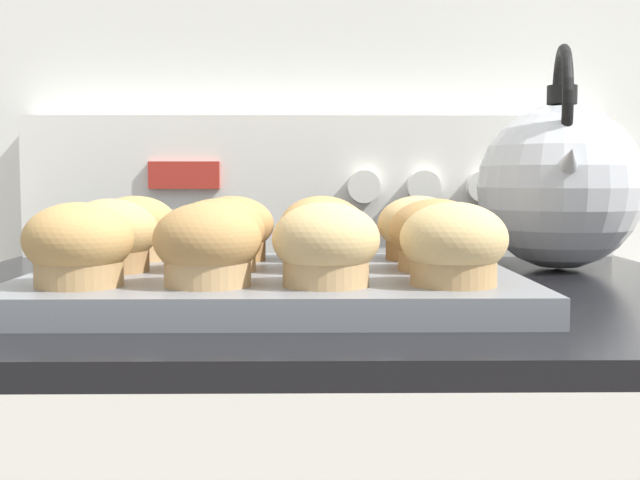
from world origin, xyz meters
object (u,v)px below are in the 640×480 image
object	(u,v)px
muffin_r0_c2	(332,246)
muffin_r1_c3	(435,236)
muffin_pan	(274,284)
muffin_r0_c1	(208,246)
muffin_r0_c3	(454,245)
muffin_r2_c2	(326,229)
tea_kettle	(560,184)
muffin_r1_c1	(218,236)
muffin_r1_c2	(326,236)
muffin_r1_c0	(111,237)
muffin_r2_c0	(136,229)
muffin_r2_c1	(232,229)
muffin_r2_c3	(419,229)
muffin_r0_c0	(78,246)

from	to	relation	value
muffin_r0_c2	muffin_r1_c3	xyz separation A→B (m)	(0.09, 0.09, 0.00)
muffin_pan	muffin_r0_c1	xyz separation A→B (m)	(-0.04, -0.09, 0.04)
muffin_r0_c2	muffin_r0_c3	xyz separation A→B (m)	(0.09, 0.00, 0.00)
muffin_r2_c2	tea_kettle	bearing A→B (deg)	23.74
muffin_r1_c1	muffin_r0_c1	bearing A→B (deg)	-88.19
muffin_r1_c2	muffin_r0_c3	bearing A→B (deg)	-45.73
muffin_r0_c2	muffin_r1_c2	bearing A→B (deg)	91.39
muffin_pan	muffin_r0_c3	bearing A→B (deg)	-34.07
muffin_r1_c0	muffin_r1_c3	distance (m)	0.27
muffin_r1_c3	tea_kettle	size ratio (longest dim) A/B	0.32
muffin_r2_c0	muffin_r2_c2	distance (m)	0.18
muffin_r0_c1	muffin_r2_c1	world-z (taller)	same
muffin_pan	muffin_r0_c2	size ratio (longest dim) A/B	5.09
muffin_r2_c0	muffin_pan	bearing A→B (deg)	-34.10
muffin_r1_c2	muffin_r2_c1	distance (m)	0.12
muffin_r0_c1	tea_kettle	distance (m)	0.45
tea_kettle	muffin_r2_c2	bearing A→B (deg)	-156.26
muffin_r0_c1	muffin_r1_c2	world-z (taller)	same
muffin_r2_c3	muffin_pan	bearing A→B (deg)	-145.52
muffin_r0_c2	muffin_r1_c2	size ratio (longest dim) A/B	1.00
muffin_r0_c1	muffin_r2_c0	world-z (taller)	same
muffin_pan	muffin_r0_c2	distance (m)	0.11
muffin_pan	muffin_r1_c2	bearing A→B (deg)	2.44
muffin_pan	muffin_r1_c1	world-z (taller)	muffin_r1_c1
muffin_r0_c2	muffin_r2_c3	size ratio (longest dim) A/B	1.00
tea_kettle	muffin_r1_c3	bearing A→B (deg)	-129.55
muffin_r1_c1	muffin_r2_c0	size ratio (longest dim) A/B	1.00
muffin_r1_c3	muffin_r1_c1	bearing A→B (deg)	179.41
muffin_pan	muffin_r2_c3	xyz separation A→B (m)	(0.13, 0.09, 0.04)
muffin_pan	muffin_r2_c2	xyz separation A→B (m)	(0.05, 0.09, 0.04)
muffin_r1_c0	muffin_r0_c2	bearing A→B (deg)	-26.21
muffin_r1_c2	muffin_r2_c2	xyz separation A→B (m)	(0.00, 0.09, 0.00)
muffin_r0_c1	muffin_r1_c1	distance (m)	0.09
muffin_r1_c0	tea_kettle	distance (m)	0.48
muffin_r0_c3	muffin_r2_c2	world-z (taller)	same
muffin_r0_c1	muffin_r0_c3	size ratio (longest dim) A/B	1.00
muffin_r2_c0	muffin_r2_c1	distance (m)	0.09
muffin_r2_c1	muffin_r2_c2	world-z (taller)	same
muffin_r2_c0	muffin_r2_c1	size ratio (longest dim) A/B	1.00
muffin_r1_c3	muffin_r2_c2	xyz separation A→B (m)	(-0.09, 0.09, 0.00)
muffin_r1_c0	muffin_r1_c2	distance (m)	0.18
muffin_r0_c2	muffin_r1_c1	xyz separation A→B (m)	(-0.09, 0.09, 0.00)
muffin_r0_c0	muffin_r2_c2	xyz separation A→B (m)	(0.18, 0.18, 0.00)
muffin_r0_c0	muffin_r0_c2	world-z (taller)	same
muffin_r1_c0	tea_kettle	xyz separation A→B (m)	(0.44, 0.20, 0.04)
muffin_r0_c0	muffin_r2_c1	distance (m)	0.20
muffin_r0_c3	muffin_r1_c2	bearing A→B (deg)	134.27
muffin_r0_c1	muffin_r1_c0	distance (m)	0.13
muffin_r0_c0	muffin_r0_c1	xyz separation A→B (m)	(0.09, 0.00, 0.00)
muffin_r0_c0	muffin_r2_c3	distance (m)	0.33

